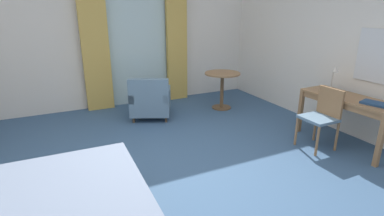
{
  "coord_description": "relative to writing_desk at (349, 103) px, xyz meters",
  "views": [
    {
      "loc": [
        -1.35,
        -3.0,
        1.95
      ],
      "look_at": [
        0.14,
        0.11,
        0.79
      ],
      "focal_mm": 27.74,
      "sensor_mm": 36.0,
      "label": 1
    }
  ],
  "objects": [
    {
      "name": "desk_chair",
      "position": [
        -0.42,
        0.08,
        -0.13
      ],
      "size": [
        0.42,
        0.43,
        0.88
      ],
      "color": "slate",
      "rests_on": "ground"
    },
    {
      "name": "desk_lamp",
      "position": [
        0.01,
        0.34,
        0.34
      ],
      "size": [
        0.17,
        0.2,
        0.41
      ],
      "color": "#B7B2A8",
      "rests_on": "writing_desk"
    },
    {
      "name": "armchair_by_window",
      "position": [
        -2.27,
        2.35,
        -0.32
      ],
      "size": [
        0.95,
        0.97,
        0.8
      ],
      "color": "slate",
      "rests_on": "ground"
    },
    {
      "name": "balcony_glass_door",
      "position": [
        -2.18,
        3.39,
        0.54
      ],
      "size": [
        1.26,
        0.02,
        2.35
      ],
      "primitive_type": "cube",
      "color": "silver",
      "rests_on": "ground"
    },
    {
      "name": "closed_book",
      "position": [
        -0.01,
        -0.39,
        0.11
      ],
      "size": [
        0.29,
        0.37,
        0.03
      ],
      "primitive_type": "cube",
      "rotation": [
        0.0,
        0.0,
        0.25
      ],
      "color": "navy",
      "rests_on": "writing_desk"
    },
    {
      "name": "wall_back",
      "position": [
        -2.49,
        3.47,
        0.7
      ],
      "size": [
        5.99,
        0.12,
        2.67
      ],
      "primitive_type": "cube",
      "color": "silver",
      "rests_on": "ground"
    },
    {
      "name": "ground",
      "position": [
        -2.49,
        0.28,
        -0.69
      ],
      "size": [
        6.39,
        6.9,
        0.1
      ],
      "primitive_type": "cube",
      "color": "#38567A"
    },
    {
      "name": "curtain_panel_right",
      "position": [
        -1.33,
        3.29,
        0.59
      ],
      "size": [
        0.45,
        0.1,
        2.46
      ],
      "primitive_type": "cube",
      "color": "tan",
      "rests_on": "ground"
    },
    {
      "name": "wall_right",
      "position": [
        0.44,
        0.28,
        0.7
      ],
      "size": [
        0.12,
        6.5,
        2.67
      ],
      "primitive_type": "cube",
      "color": "silver",
      "rests_on": "ground"
    },
    {
      "name": "writing_desk",
      "position": [
        0.0,
        0.0,
        0.0
      ],
      "size": [
        0.57,
        1.39,
        0.73
      ],
      "color": "olive",
      "rests_on": "ground"
    },
    {
      "name": "round_cafe_table",
      "position": [
        -0.78,
        2.26,
        -0.09
      ],
      "size": [
        0.71,
        0.71,
        0.74
      ],
      "color": "olive",
      "rests_on": "ground"
    },
    {
      "name": "wall_mirror",
      "position": [
        0.36,
        0.0,
        0.67
      ],
      "size": [
        0.02,
        0.52,
        0.76
      ],
      "color": "silver"
    },
    {
      "name": "curtain_panel_left",
      "position": [
        -3.02,
        3.29,
        0.59
      ],
      "size": [
        0.51,
        0.1,
        2.46
      ],
      "primitive_type": "cube",
      "color": "tan",
      "rests_on": "ground"
    }
  ]
}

